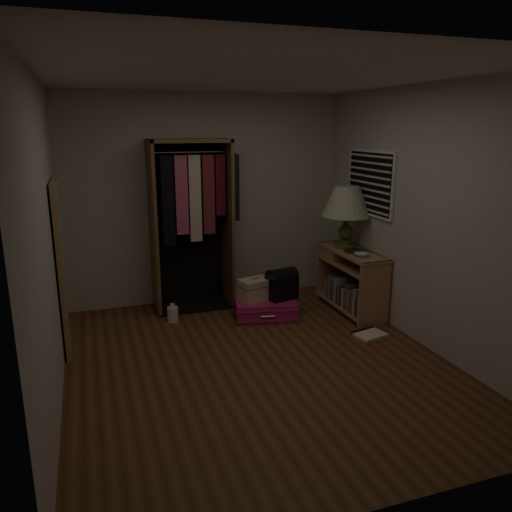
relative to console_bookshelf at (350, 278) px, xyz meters
name	(u,v)px	position (x,y,z in m)	size (l,w,h in m)	color
ground	(258,363)	(-1.54, -1.03, -0.40)	(4.00, 4.00, 0.00)	#512E17
room_walls	(265,206)	(-1.46, -0.99, 1.10)	(3.52, 4.02, 2.60)	#BDB5A8
console_bookshelf	(350,278)	(0.00, 0.00, 0.00)	(0.42, 1.12, 0.75)	#A77651
open_wardrobe	(194,210)	(-1.75, 0.74, 0.82)	(1.05, 0.50, 2.05)	brown
floor_mirror	(63,266)	(-3.24, -0.03, 0.45)	(0.06, 0.80, 1.70)	#A98252
pink_suitcase	(265,308)	(-1.08, 0.07, -0.29)	(0.81, 0.65, 0.22)	#BD1760
train_case	(255,289)	(-1.19, 0.12, -0.05)	(0.42, 0.34, 0.27)	#C4B496
black_bag	(282,283)	(-0.88, 0.04, 0.01)	(0.38, 0.29, 0.37)	black
table_lamp	(347,203)	(0.00, 0.16, 0.90)	(0.63, 0.63, 0.75)	#415228
brass_tray	(356,251)	(0.00, -0.11, 0.36)	(0.38, 0.38, 0.02)	olive
ceramic_bowl	(361,255)	(-0.05, -0.32, 0.37)	(0.17, 0.17, 0.04)	#A8C9B0
white_jug	(173,314)	(-2.13, 0.29, -0.31)	(0.15, 0.15, 0.22)	white
floor_book	(368,334)	(-0.19, -0.78, -0.38)	(0.38, 0.33, 0.03)	white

